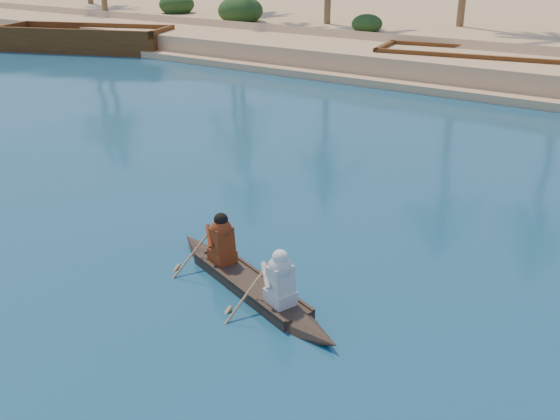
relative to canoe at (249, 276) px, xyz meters
The scene contains 3 objects.
canoe is the anchor object (origin of this frame).
barge_left 33.55m from the canoe, 145.96° to the left, with size 11.68×7.49×1.85m.
barge_mid 23.99m from the canoe, 97.50° to the left, with size 11.02×5.30×1.76m.
Camera 1 is at (-1.30, -5.40, 6.33)m, focal length 40.00 mm.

